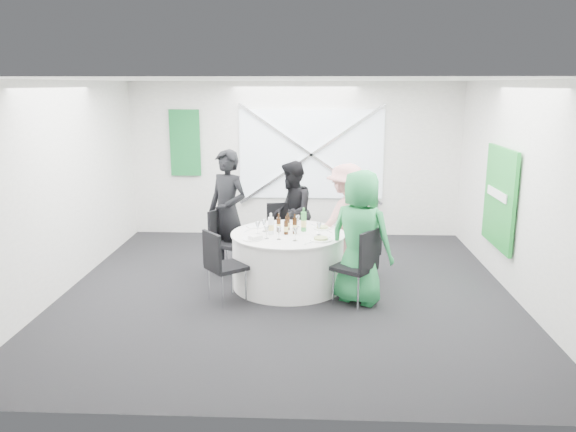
{
  "coord_description": "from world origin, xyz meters",
  "views": [
    {
      "loc": [
        0.33,
        -7.2,
        2.75
      ],
      "look_at": [
        0.0,
        0.2,
        1.0
      ],
      "focal_mm": 35.0,
      "sensor_mm": 36.0,
      "label": 1
    }
  ],
  "objects_px": {
    "chair_front_right": "(360,261)",
    "person_woman_pink": "(346,219)",
    "chair_back_left": "(224,236)",
    "chair_front_left": "(221,261)",
    "person_woman_green": "(360,237)",
    "banquet_table": "(288,260)",
    "green_water_bottle": "(304,222)",
    "clear_water_bottle": "(271,226)",
    "person_man_back": "(292,212)",
    "chair_back_right": "(369,246)",
    "person_man_back_left": "(228,212)",
    "chair_back": "(280,228)"
  },
  "relations": [
    {
      "from": "chair_back_left",
      "to": "person_woman_pink",
      "type": "height_order",
      "value": "person_woman_pink"
    },
    {
      "from": "green_water_bottle",
      "to": "clear_water_bottle",
      "type": "xyz_separation_m",
      "value": [
        -0.44,
        -0.17,
        -0.02
      ]
    },
    {
      "from": "chair_back_right",
      "to": "clear_water_bottle",
      "type": "height_order",
      "value": "clear_water_bottle"
    },
    {
      "from": "banquet_table",
      "to": "clear_water_bottle",
      "type": "distance_m",
      "value": 0.55
    },
    {
      "from": "banquet_table",
      "to": "green_water_bottle",
      "type": "distance_m",
      "value": 0.57
    },
    {
      "from": "person_woman_pink",
      "to": "person_woman_green",
      "type": "relative_size",
      "value": 0.95
    },
    {
      "from": "person_man_back_left",
      "to": "green_water_bottle",
      "type": "bearing_deg",
      "value": 10.02
    },
    {
      "from": "chair_back",
      "to": "chair_front_left",
      "type": "relative_size",
      "value": 0.96
    },
    {
      "from": "chair_back_right",
      "to": "person_man_back_left",
      "type": "bearing_deg",
      "value": -114.44
    },
    {
      "from": "chair_back",
      "to": "person_man_back_left",
      "type": "distance_m",
      "value": 1.01
    },
    {
      "from": "person_man_back",
      "to": "person_woman_pink",
      "type": "bearing_deg",
      "value": 61.09
    },
    {
      "from": "chair_front_right",
      "to": "person_woman_pink",
      "type": "height_order",
      "value": "person_woman_pink"
    },
    {
      "from": "chair_back_right",
      "to": "person_woman_pink",
      "type": "xyz_separation_m",
      "value": [
        -0.32,
        0.2,
        0.34
      ]
    },
    {
      "from": "chair_front_right",
      "to": "person_woman_pink",
      "type": "xyz_separation_m",
      "value": [
        -0.11,
        1.31,
        0.23
      ]
    },
    {
      "from": "chair_back",
      "to": "chair_back_right",
      "type": "distance_m",
      "value": 1.52
    },
    {
      "from": "chair_back_right",
      "to": "person_woman_pink",
      "type": "relative_size",
      "value": 0.5
    },
    {
      "from": "chair_back",
      "to": "green_water_bottle",
      "type": "height_order",
      "value": "green_water_bottle"
    },
    {
      "from": "person_man_back_left",
      "to": "clear_water_bottle",
      "type": "xyz_separation_m",
      "value": [
        0.68,
        -0.63,
        -0.04
      ]
    },
    {
      "from": "chair_back_left",
      "to": "green_water_bottle",
      "type": "bearing_deg",
      "value": -80.61
    },
    {
      "from": "person_man_back",
      "to": "green_water_bottle",
      "type": "relative_size",
      "value": 4.85
    },
    {
      "from": "person_man_back",
      "to": "person_man_back_left",
      "type": "bearing_deg",
      "value": -60.57
    },
    {
      "from": "person_man_back",
      "to": "person_woman_pink",
      "type": "relative_size",
      "value": 0.98
    },
    {
      "from": "person_man_back",
      "to": "chair_front_right",
      "type": "bearing_deg",
      "value": 28.13
    },
    {
      "from": "person_man_back_left",
      "to": "chair_front_left",
      "type": "bearing_deg",
      "value": -53.8
    },
    {
      "from": "person_woman_green",
      "to": "green_water_bottle",
      "type": "distance_m",
      "value": 0.98
    },
    {
      "from": "person_woman_green",
      "to": "clear_water_bottle",
      "type": "relative_size",
      "value": 5.93
    },
    {
      "from": "chair_back_left",
      "to": "person_man_back_left",
      "type": "bearing_deg",
      "value": -6.39
    },
    {
      "from": "chair_front_right",
      "to": "person_woman_green",
      "type": "xyz_separation_m",
      "value": [
        0.0,
        0.15,
        0.27
      ]
    },
    {
      "from": "banquet_table",
      "to": "chair_back_right",
      "type": "distance_m",
      "value": 1.22
    },
    {
      "from": "chair_back",
      "to": "clear_water_bottle",
      "type": "xyz_separation_m",
      "value": [
        -0.05,
        -1.21,
        0.34
      ]
    },
    {
      "from": "chair_back_left",
      "to": "banquet_table",
      "type": "bearing_deg",
      "value": -90.0
    },
    {
      "from": "chair_back_left",
      "to": "person_man_back_left",
      "type": "xyz_separation_m",
      "value": [
        0.05,
        0.07,
        0.35
      ]
    },
    {
      "from": "chair_back",
      "to": "chair_back_left",
      "type": "distance_m",
      "value": 1.02
    },
    {
      "from": "chair_back_right",
      "to": "chair_front_left",
      "type": "distance_m",
      "value": 2.25
    },
    {
      "from": "person_woman_pink",
      "to": "chair_back",
      "type": "bearing_deg",
      "value": -64.8
    },
    {
      "from": "chair_back_right",
      "to": "chair_front_left",
      "type": "bearing_deg",
      "value": -81.23
    },
    {
      "from": "banquet_table",
      "to": "chair_front_right",
      "type": "relative_size",
      "value": 1.56
    },
    {
      "from": "chair_back_left",
      "to": "chair_front_left",
      "type": "bearing_deg",
      "value": -145.74
    },
    {
      "from": "banquet_table",
      "to": "chair_back",
      "type": "bearing_deg",
      "value": 98.82
    },
    {
      "from": "person_man_back",
      "to": "clear_water_bottle",
      "type": "distance_m",
      "value": 1.17
    },
    {
      "from": "chair_back",
      "to": "person_woman_green",
      "type": "height_order",
      "value": "person_woman_green"
    },
    {
      "from": "chair_front_right",
      "to": "person_woman_green",
      "type": "relative_size",
      "value": 0.58
    },
    {
      "from": "chair_back_right",
      "to": "clear_water_bottle",
      "type": "distance_m",
      "value": 1.51
    },
    {
      "from": "chair_back_right",
      "to": "green_water_bottle",
      "type": "xyz_separation_m",
      "value": [
        -0.93,
        -0.3,
        0.42
      ]
    },
    {
      "from": "person_woman_pink",
      "to": "person_man_back",
      "type": "bearing_deg",
      "value": -66.37
    },
    {
      "from": "person_woman_pink",
      "to": "person_woman_green",
      "type": "height_order",
      "value": "person_woman_green"
    },
    {
      "from": "chair_back",
      "to": "chair_front_left",
      "type": "distance_m",
      "value": 1.94
    },
    {
      "from": "banquet_table",
      "to": "chair_front_left",
      "type": "relative_size",
      "value": 1.63
    },
    {
      "from": "banquet_table",
      "to": "chair_front_left",
      "type": "bearing_deg",
      "value": -141.0
    },
    {
      "from": "clear_water_bottle",
      "to": "person_man_back",
      "type": "bearing_deg",
      "value": 78.17
    }
  ]
}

